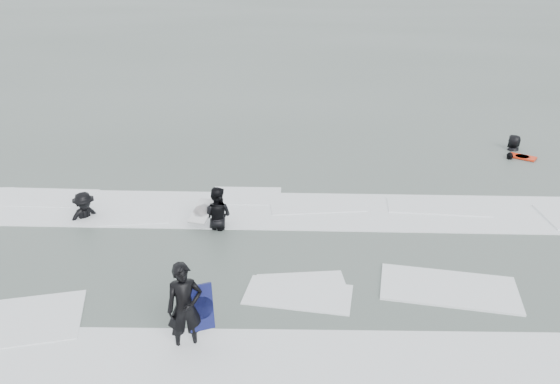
{
  "coord_description": "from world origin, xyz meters",
  "views": [
    {
      "loc": [
        0.49,
        -8.78,
        7.0
      ],
      "look_at": [
        0.0,
        5.0,
        1.1
      ],
      "focal_mm": 35.0,
      "sensor_mm": 36.0,
      "label": 1
    }
  ],
  "objects_px": {
    "surfer_wading": "(218,228)",
    "surfer_breaker": "(86,220)",
    "surfer_centre": "(188,347)",
    "surfer_right_far": "(513,151)",
    "surfer_right_near": "(509,160)"
  },
  "relations": [
    {
      "from": "surfer_wading",
      "to": "surfer_breaker",
      "type": "bearing_deg",
      "value": 7.33
    },
    {
      "from": "surfer_centre",
      "to": "surfer_right_far",
      "type": "height_order",
      "value": "surfer_centre"
    },
    {
      "from": "surfer_centre",
      "to": "surfer_wading",
      "type": "xyz_separation_m",
      "value": [
        -0.14,
        5.12,
        0.0
      ]
    },
    {
      "from": "surfer_wading",
      "to": "surfer_right_far",
      "type": "bearing_deg",
      "value": -133.41
    },
    {
      "from": "surfer_right_near",
      "to": "surfer_wading",
      "type": "bearing_deg",
      "value": -13.66
    },
    {
      "from": "surfer_wading",
      "to": "surfer_right_near",
      "type": "relative_size",
      "value": 1.23
    },
    {
      "from": "surfer_centre",
      "to": "surfer_right_far",
      "type": "distance_m",
      "value": 16.21
    },
    {
      "from": "surfer_breaker",
      "to": "surfer_right_near",
      "type": "distance_m",
      "value": 15.22
    },
    {
      "from": "surfer_centre",
      "to": "surfer_wading",
      "type": "height_order",
      "value": "surfer_centre"
    },
    {
      "from": "surfer_breaker",
      "to": "surfer_right_near",
      "type": "xyz_separation_m",
      "value": [
        14.14,
        5.64,
        0.0
      ]
    },
    {
      "from": "surfer_wading",
      "to": "surfer_right_far",
      "type": "xyz_separation_m",
      "value": [
        10.74,
        7.13,
        0.0
      ]
    },
    {
      "from": "surfer_right_far",
      "to": "surfer_breaker",
      "type": "bearing_deg",
      "value": -29.31
    },
    {
      "from": "surfer_centre",
      "to": "surfer_right_near",
      "type": "xyz_separation_m",
      "value": [
        10.09,
        11.15,
        0.0
      ]
    },
    {
      "from": "surfer_breaker",
      "to": "surfer_right_far",
      "type": "distance_m",
      "value": 16.13
    },
    {
      "from": "surfer_breaker",
      "to": "surfer_right_near",
      "type": "height_order",
      "value": "surfer_breaker"
    }
  ]
}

